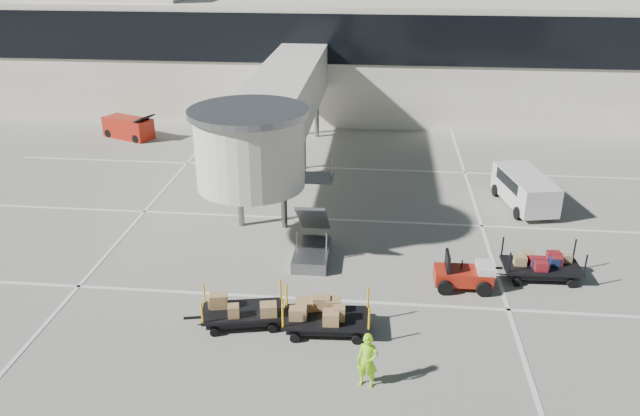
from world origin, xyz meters
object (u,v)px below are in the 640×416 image
Objects in this scene: box_cart_far at (243,312)px; ground_worker at (368,361)px; suitcase_cart at (540,266)px; minivan at (524,187)px; box_cart_near at (326,318)px; belt_loader at (129,128)px; baggage_tug at (465,275)px.

ground_worker is (4.30, -2.75, 0.40)m from box_cart_far.
minivan is (0.70, 7.17, 0.47)m from suitcase_cart.
box_cart_far is 5.12m from ground_worker.
box_cart_near is (-7.92, -4.49, 0.04)m from suitcase_cart.
belt_loader is (-22.81, 16.04, 0.14)m from suitcase_cart.
belt_loader is at bearing 108.56° from box_cart_far.
box_cart_near is 2.04× the size of ground_worker.
ground_worker is 0.39× the size of minivan.
baggage_tug is 6.01m from box_cart_near.
baggage_tug reaches higher than box_cart_near.
box_cart_far is at bearing 159.15° from ground_worker.
box_cart_far is (-2.85, 0.21, -0.07)m from box_cart_near.
box_cart_far is 16.22m from minivan.
suitcase_cart is 0.95× the size of belt_loader.
baggage_tug is at bearing 31.94° from box_cart_near.
belt_loader is (-16.34, 23.07, -0.23)m from ground_worker.
box_cart_near is at bearing -152.64° from suitcase_cart.
baggage_tug is 8.42m from box_cart_far.
belt_loader is (-23.51, 8.87, -0.33)m from minivan.
box_cart_near is 0.79× the size of minivan.
baggage_tug is at bearing -17.19° from belt_loader.
suitcase_cart reaches higher than box_cart_far.
box_cart_near is (-4.93, -3.45, 0.03)m from baggage_tug.
ground_worker reaches higher than belt_loader.
baggage_tug is 0.48× the size of minivan.
suitcase_cart is 1.00× the size of box_cart_near.
minivan reaches higher than box_cart_far.
box_cart_near is 25.36m from belt_loader.
baggage_tug is 26.16m from belt_loader.
minivan is at bearing 2.90° from belt_loader.
belt_loader is at bearing 147.56° from minivan.
baggage_tug is 9.02m from minivan.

